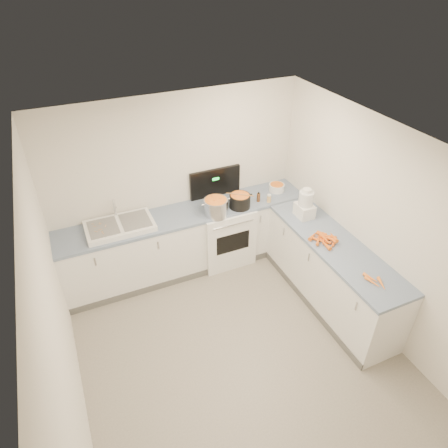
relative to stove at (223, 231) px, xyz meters
name	(u,v)px	position (x,y,z in m)	size (l,w,h in m)	color
floor	(239,351)	(-0.55, -1.69, -0.47)	(3.50, 4.00, 0.00)	gray
ceiling	(245,157)	(-0.55, -1.69, 2.03)	(3.50, 4.00, 0.00)	silver
wall_back	(178,183)	(-0.55, 0.31, 0.78)	(3.50, 2.50, 0.00)	silver
wall_left	(58,327)	(-2.30, -1.69, 0.78)	(4.00, 2.50, 0.00)	silver
wall_right	(378,230)	(1.20, -1.69, 0.78)	(4.00, 2.50, 0.00)	silver
counter_back	(188,240)	(-0.55, 0.01, 0.00)	(3.50, 0.62, 0.94)	white
counter_right	(330,272)	(0.90, -1.39, 0.00)	(0.62, 2.20, 0.94)	white
stove	(223,231)	(0.00, 0.00, 0.00)	(0.76, 0.65, 1.36)	white
sink	(120,226)	(-1.45, 0.02, 0.50)	(0.86, 0.52, 0.31)	white
steel_pot	(216,207)	(-0.18, -0.17, 0.57)	(0.33, 0.33, 0.24)	silver
black_pot	(240,202)	(0.19, -0.14, 0.55)	(0.29, 0.29, 0.21)	black
wooden_spoon	(240,195)	(0.19, -0.14, 0.66)	(0.02, 0.02, 0.38)	#AD7A47
mixing_bowl	(277,188)	(0.88, 0.04, 0.52)	(0.23, 0.23, 0.11)	white
extract_bottle	(258,198)	(0.49, -0.12, 0.53)	(0.05, 0.05, 0.12)	#593319
spice_jar	(269,199)	(0.62, -0.19, 0.52)	(0.06, 0.06, 0.10)	#E5B266
food_processor	(305,205)	(0.87, -0.71, 0.65)	(0.21, 0.25, 0.42)	white
carrot_pile	(325,239)	(0.80, -1.28, 0.50)	(0.35, 0.38, 0.09)	orange
peeled_carrots	(375,281)	(0.85, -2.12, 0.49)	(0.16, 0.30, 0.04)	orange
peelings	(100,228)	(-1.69, 0.02, 0.54)	(0.21, 0.29, 0.01)	tan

